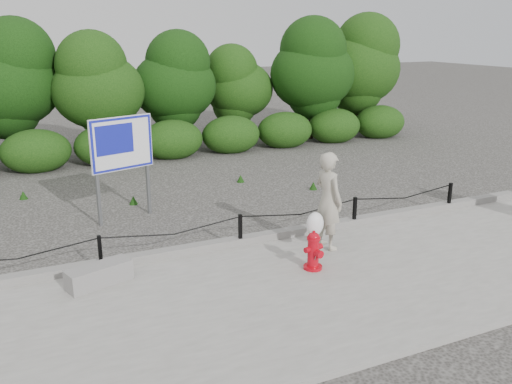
{
  "coord_description": "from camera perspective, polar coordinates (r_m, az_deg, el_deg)",
  "views": [
    {
      "loc": [
        -3.61,
        -8.52,
        3.91
      ],
      "look_at": [
        0.41,
        0.2,
        1.0
      ],
      "focal_mm": 38.0,
      "sensor_mm": 36.0,
      "label": 1
    }
  ],
  "objects": [
    {
      "name": "concrete_block",
      "position": [
        8.84,
        -16.18,
        -8.37
      ],
      "size": [
        1.07,
        0.64,
        0.32
      ],
      "primitive_type": "cube",
      "rotation": [
        0.0,
        0.0,
        0.31
      ],
      "color": "gray",
      "rests_on": "sidewalk"
    },
    {
      "name": "sidewalk",
      "position": [
        8.4,
        3.81,
        -10.61
      ],
      "size": [
        14.0,
        4.0,
        0.08
      ],
      "primitive_type": "cube",
      "color": "gray",
      "rests_on": "ground"
    },
    {
      "name": "ground",
      "position": [
        10.05,
        -1.65,
        -6.05
      ],
      "size": [
        90.0,
        90.0,
        0.0
      ],
      "primitive_type": "plane",
      "color": "#2D2B28",
      "rests_on": "ground"
    },
    {
      "name": "curb",
      "position": [
        10.03,
        -1.77,
        -5.16
      ],
      "size": [
        14.0,
        0.22,
        0.14
      ],
      "primitive_type": "cube",
      "color": "slate",
      "rests_on": "sidewalk"
    },
    {
      "name": "chain_barrier",
      "position": [
        9.88,
        -1.67,
        -3.61
      ],
      "size": [
        10.06,
        0.06,
        0.6
      ],
      "color": "black",
      "rests_on": "sidewalk"
    },
    {
      "name": "treeline",
      "position": [
        18.01,
        -11.44,
        11.71
      ],
      "size": [
        20.39,
        3.49,
        4.38
      ],
      "color": "black",
      "rests_on": "ground"
    },
    {
      "name": "fire_hydrant",
      "position": [
        9.01,
        6.08,
        -6.19
      ],
      "size": [
        0.36,
        0.38,
        0.67
      ],
      "rotation": [
        0.0,
        0.0,
        0.18
      ],
      "color": "#BC0715",
      "rests_on": "sidewalk"
    },
    {
      "name": "advertising_sign",
      "position": [
        11.46,
        -13.96,
        4.5
      ],
      "size": [
        1.33,
        0.47,
        2.21
      ],
      "rotation": [
        0.0,
        0.0,
        0.29
      ],
      "color": "slate",
      "rests_on": "ground"
    },
    {
      "name": "pedestrian",
      "position": [
        9.71,
        7.53,
        -1.06
      ],
      "size": [
        0.76,
        0.7,
        1.78
      ],
      "rotation": [
        0.0,
        0.0,
        1.7
      ],
      "color": "#A6A18F",
      "rests_on": "sidewalk"
    }
  ]
}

